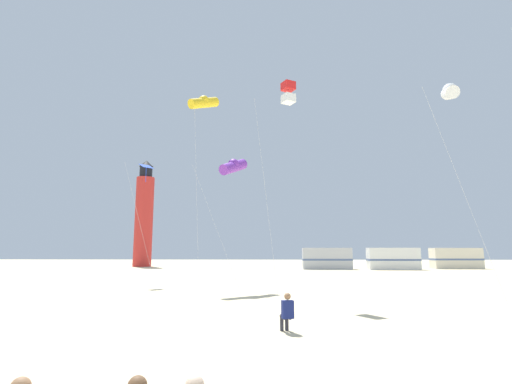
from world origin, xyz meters
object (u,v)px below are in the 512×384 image
Objects in this scene: lighthouse_distant at (144,216)px; kite_tube_violet at (234,166)px; kite_diamond_blue at (146,171)px; rv_van_white at (393,259)px; kite_flyer_standing at (287,311)px; kite_tube_gold at (204,102)px; kite_box_scarlet at (288,93)px; kite_tube_white at (450,92)px; rv_van_cream at (456,258)px; rv_van_silver at (327,259)px.

kite_tube_violet is at bearing -63.65° from lighthouse_distant.
kite_diamond_blue is 1.37× the size of rv_van_white.
lighthouse_distant is (-20.20, 47.45, 7.22)m from kite_flyer_standing.
kite_tube_gold is 0.81× the size of lighthouse_distant.
kite_tube_violet is 5.67m from kite_tube_gold.
kite_box_scarlet is at bearing -62.64° from lighthouse_distant.
kite_tube_violet is 33.11m from rv_van_white.
kite_box_scarlet is at bearing -109.71° from kite_flyer_standing.
kite_tube_gold is at bearing 148.03° from kite_tube_violet.
kite_flyer_standing is 19.09m from kite_tube_gold.
kite_flyer_standing is at bearing -77.16° from kite_tube_violet.
kite_tube_violet is (-2.81, 12.32, 7.24)m from kite_flyer_standing.
kite_tube_gold reaches higher than kite_tube_violet.
kite_tube_white is at bearing -21.41° from kite_diamond_blue.
kite_tube_violet is 1.31× the size of rv_van_white.
rv_van_white is (15.61, 39.07, 0.78)m from kite_flyer_standing.
kite_tube_gold is at bearing 159.83° from kite_tube_white.
kite_flyer_standing is at bearing -66.94° from lighthouse_distant.
rv_van_cream is (25.10, 42.08, 0.78)m from kite_flyer_standing.
kite_diamond_blue is 0.66× the size of kite_tube_gold.
rv_van_silver is (16.93, 23.93, -7.00)m from kite_diamond_blue.
kite_tube_gold is (-2.30, 1.43, 4.98)m from kite_tube_violet.
kite_box_scarlet is 0.83× the size of kite_tube_gold.
kite_flyer_standing is 0.10× the size of kite_tube_white.
kite_tube_gold reaches higher than kite_box_scarlet.
kite_tube_violet is 13.30m from kite_tube_white.
rv_van_white is (20.71, 25.31, -11.44)m from kite_tube_gold.
kite_diamond_blue is 6.81m from kite_tube_gold.
kite_box_scarlet is 43.53m from rv_van_cream.
kite_tube_violet is 6.62m from kite_box_scarlet.
rv_van_silver is 1.00× the size of rv_van_white.
kite_tube_gold is at bearing -136.50° from rv_van_cream.
kite_tube_violet is at bearing -27.51° from kite_diamond_blue.
rv_van_cream is at bearing -136.35° from kite_flyer_standing.
rv_van_cream is at bearing -6.76° from lighthouse_distant.
rv_van_silver is at bearing 94.24° from kite_tube_white.
kite_tube_white reaches higher than rv_van_white.
rv_van_white is at bearing -162.08° from rv_van_cream.
rv_van_white is at bearing 42.34° from kite_diamond_blue.
kite_tube_white is 33.01m from rv_van_silver.
rv_van_silver is at bearing 70.12° from kite_tube_violet.
lighthouse_distant reaches higher than rv_van_white.
lighthouse_distant reaches higher than rv_van_silver.
kite_tube_gold reaches higher than kite_flyer_standing.
kite_flyer_standing is 0.14× the size of kite_tube_violet.
kite_box_scarlet is 1.74× the size of rv_van_silver.
kite_tube_white is 38.36m from rv_van_cream.
rv_van_white and rv_van_cream have the same top height.
lighthouse_distant reaches higher than kite_tube_gold.
rv_van_silver reaches higher than kite_flyer_standing.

